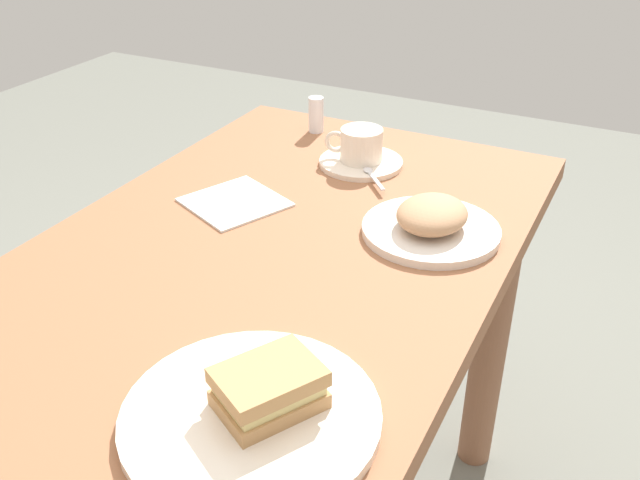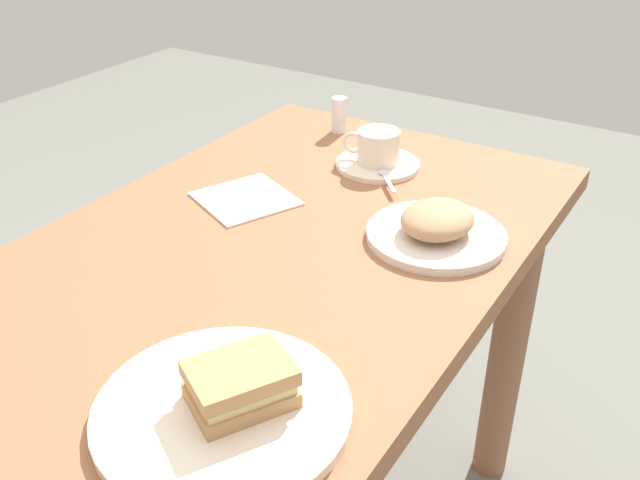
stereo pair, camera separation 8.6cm
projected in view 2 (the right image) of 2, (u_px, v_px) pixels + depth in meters
dining_table at (249, 344)px, 1.13m from camera, size 1.26×0.70×0.77m
sandwich_plate at (223, 410)px, 0.78m from camera, size 0.29×0.29×0.01m
sandwich_front at (241, 384)px, 0.77m from camera, size 0.14×0.12×0.05m
coffee_saucer at (376, 164)px, 1.36m from camera, size 0.16×0.16×0.01m
coffee_cup at (376, 145)px, 1.34m from camera, size 0.08×0.11×0.06m
spoon at (385, 177)px, 1.29m from camera, size 0.08×0.07×0.01m
side_plate at (436, 235)px, 1.12m from camera, size 0.22×0.22×0.01m
side_food_pile at (437, 219)px, 1.10m from camera, size 0.13×0.11×0.04m
napkin at (246, 199)px, 1.24m from camera, size 0.20×0.20×0.00m
salt_shaker at (339, 115)px, 1.50m from camera, size 0.03×0.03×0.08m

